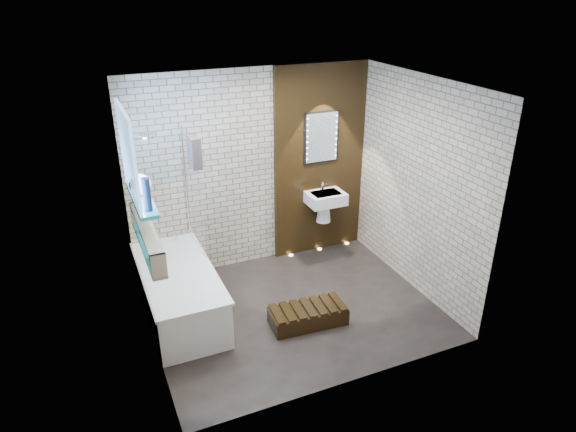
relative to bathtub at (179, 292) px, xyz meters
name	(u,v)px	position (x,y,z in m)	size (l,w,h in m)	color
ground	(293,309)	(1.22, -0.45, -0.29)	(3.20, 3.20, 0.00)	black
room_shell	(294,209)	(1.22, -0.45, 1.01)	(3.24, 3.20, 2.60)	gray
walnut_panel	(320,162)	(2.17, 0.82, 1.01)	(1.30, 0.06, 2.60)	black
clerestory_window	(131,165)	(-0.34, -0.10, 1.61)	(0.18, 1.00, 0.94)	#7FADE0
display_niche	(147,237)	(-0.31, -0.30, 0.91)	(0.14, 1.30, 0.26)	teal
bathtub	(179,292)	(0.00, 0.00, 0.00)	(0.79, 1.74, 0.70)	white
bath_screen	(194,194)	(0.35, 0.44, 0.99)	(0.01, 0.78, 1.40)	white
towel	(194,152)	(0.35, 0.22, 1.56)	(0.10, 0.26, 0.34)	black
shower_head	(148,136)	(-0.08, 0.50, 1.71)	(0.18, 0.18, 0.02)	silver
washbasin	(325,202)	(2.17, 0.62, 0.50)	(0.50, 0.36, 0.58)	white
led_mirror	(322,137)	(2.17, 0.78, 1.36)	(0.50, 0.02, 0.70)	black
walnut_step	(308,316)	(1.27, -0.75, -0.20)	(0.85, 0.38, 0.19)	black
niche_bottles	(149,243)	(-0.31, -0.37, 0.88)	(0.06, 0.78, 0.14)	maroon
sill_vases	(141,186)	(-0.28, -0.10, 1.38)	(0.22, 0.57, 0.32)	#131E35
floor_uplights	(319,249)	(2.17, 0.75, -0.29)	(0.96, 0.06, 0.01)	#FFD899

